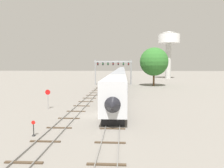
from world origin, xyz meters
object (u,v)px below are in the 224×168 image
at_px(switch_stand, 34,131).
at_px(stop_sign, 48,96).
at_px(trackside_tree_left, 154,62).
at_px(water_tower, 169,41).
at_px(passenger_train, 121,74).
at_px(signal_gantry, 113,66).

height_order(switch_stand, stop_sign, stop_sign).
bearing_deg(trackside_tree_left, water_tower, 72.50).
distance_m(stop_sign, trackside_tree_left, 41.66).
xyz_separation_m(passenger_train, trackside_tree_left, (10.34, -21.80, 4.80)).
height_order(water_tower, trackside_tree_left, water_tower).
relative_size(passenger_train, stop_sign, 46.99).
height_order(signal_gantry, water_tower, water_tower).
relative_size(passenger_train, switch_stand, 92.69).
xyz_separation_m(signal_gantry, trackside_tree_left, (12.59, -3.00, 1.43)).
xyz_separation_m(signal_gantry, water_tower, (24.38, 34.41, 11.46)).
xyz_separation_m(switch_stand, trackside_tree_left, (17.44, 48.07, 6.90)).
relative_size(water_tower, trackside_tree_left, 1.88).
distance_m(passenger_train, stop_sign, 58.60).
xyz_separation_m(switch_stand, stop_sign, (-2.90, 12.14, 1.35)).
distance_m(signal_gantry, stop_sign, 39.91).
relative_size(passenger_train, trackside_tree_left, 11.54).
relative_size(signal_gantry, switch_stand, 8.29).
bearing_deg(switch_stand, passenger_train, 84.20).
height_order(water_tower, stop_sign, water_tower).
xyz_separation_m(signal_gantry, switch_stand, (-4.85, -51.08, -5.46)).
distance_m(signal_gantry, water_tower, 43.70).
bearing_deg(signal_gantry, switch_stand, -95.42).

